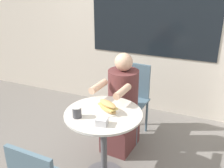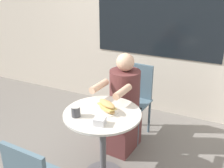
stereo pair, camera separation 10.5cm
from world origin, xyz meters
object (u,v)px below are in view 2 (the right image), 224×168
Objects in this scene: seated_diner at (123,109)px; drink_cup at (76,111)px; diner_chair at (135,94)px; sandwich_on_plate at (107,107)px; cafe_table at (103,131)px.

seated_diner reaches higher than drink_cup.
seated_diner is (-0.01, -0.35, -0.05)m from diner_chair.
seated_diner reaches higher than sandwich_on_plate.
sandwich_on_plate reaches higher than cafe_table.
cafe_table is 0.24m from sandwich_on_plate.
diner_chair is 0.79× the size of seated_diner.
diner_chair is at bearing 91.08° from cafe_table.
seated_diner is at bearing 77.82° from drink_cup.
diner_chair is at bearing 81.28° from drink_cup.
drink_cup is (-0.20, -0.19, 0.01)m from sandwich_on_plate.
drink_cup is (-0.15, -0.68, 0.28)m from seated_diner.
seated_diner is at bearing 92.96° from cafe_table.
sandwich_on_plate is (0.04, -0.84, 0.23)m from diner_chair.
sandwich_on_plate is 0.28m from drink_cup.
diner_chair is 8.59× the size of drink_cup.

